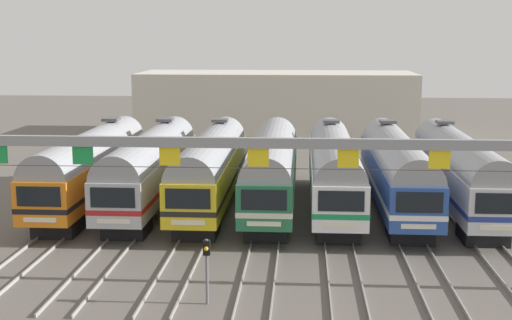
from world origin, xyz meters
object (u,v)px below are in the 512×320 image
Objects in this scene: commuter_train_blue at (396,168)px; yard_signal_mast at (207,259)px; commuter_train_yellow at (211,166)px; commuter_train_orange at (91,164)px; commuter_train_white at (334,167)px; catenary_gantry at (258,163)px; commuter_train_silver at (459,169)px; commuter_train_green at (272,167)px; commuter_train_stainless at (151,165)px.

commuter_train_blue is 6.62× the size of yard_signal_mast.
commuter_train_yellow is at bearing 180.00° from commuter_train_blue.
commuter_train_orange is 15.26m from commuter_train_white.
commuter_train_orange is 19.07m from commuter_train_blue.
catenary_gantry is at bearing -49.71° from commuter_train_orange.
commuter_train_blue is (11.44, 0.00, 0.00)m from commuter_train_yellow.
yard_signal_mast is (-9.54, -16.10, -0.78)m from commuter_train_blue.
commuter_train_silver is at bearing 50.33° from yard_signal_mast.
yard_signal_mast is (-5.72, -16.10, -0.78)m from commuter_train_white.
commuter_train_orange and commuter_train_silver have the same top height.
commuter_train_green is at bearing 83.24° from yard_signal_mast.
yard_signal_mast is at bearing -126.27° from catenary_gantry.
commuter_train_white is at bearing 180.00° from commuter_train_blue.
commuter_train_stainless reaches higher than yard_signal_mast.
commuter_train_white and commuter_train_silver have the same top height.
commuter_train_green is 1.00× the size of commuter_train_silver.
commuter_train_orange is at bearing 180.00° from commuter_train_yellow.
catenary_gantry is at bearing -105.78° from commuter_train_white.
commuter_train_orange is 1.00× the size of commuter_train_blue.
commuter_train_stainless is at bearing 0.00° from commuter_train_orange.
catenary_gantry reaches higher than commuter_train_blue.
yard_signal_mast is at bearing -83.24° from commuter_train_yellow.
commuter_train_blue is at bearing 0.00° from commuter_train_yellow.
catenary_gantry is at bearing -90.00° from commuter_train_green.
commuter_train_green is at bearing -0.07° from commuter_train_yellow.
commuter_train_white is at bearing 0.00° from commuter_train_yellow.
commuter_train_yellow is 14.29m from catenary_gantry.
yard_signal_mast is (-13.35, -16.10, -0.78)m from commuter_train_silver.
commuter_train_stainless is 6.62× the size of yard_signal_mast.
catenary_gantry is 4.75m from yard_signal_mast.
catenary_gantry reaches higher than commuter_train_green.
catenary_gantry is at bearing -119.48° from commuter_train_blue.
commuter_train_white is 0.64× the size of catenary_gantry.
commuter_train_green reaches higher than yard_signal_mast.
commuter_train_orange is 17.90m from catenary_gantry.
commuter_train_stainless is (3.81, 0.00, 0.00)m from commuter_train_orange.
commuter_train_stainless is at bearing 180.00° from commuter_train_silver.
commuter_train_orange and commuter_train_white have the same top height.
commuter_train_silver reaches higher than yard_signal_mast.
commuter_train_stainless and commuter_train_yellow have the same top height.
commuter_train_green is at bearing -179.93° from commuter_train_white.
commuter_train_silver is at bearing 0.00° from commuter_train_white.
commuter_train_blue is (3.81, 0.00, 0.00)m from commuter_train_white.
catenary_gantry is 10.31× the size of yard_signal_mast.
commuter_train_green is 16.23m from yard_signal_mast.
commuter_train_green is 1.00× the size of commuter_train_blue.
commuter_train_silver is at bearing 0.00° from commuter_train_blue.
commuter_train_orange is at bearing 180.00° from commuter_train_blue.
commuter_train_silver is 20.93m from yard_signal_mast.
commuter_train_green is (7.63, -0.00, -0.00)m from commuter_train_stainless.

